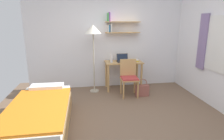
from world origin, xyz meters
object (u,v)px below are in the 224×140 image
desk (123,67)px  water_bottle (111,59)px  handbag (142,90)px  book_stack (135,60)px  laptop (123,60)px  bed (40,116)px  desk_chair (129,76)px  standing_lamp (93,33)px

desk → water_bottle: bearing=-167.9°
water_bottle → handbag: size_ratio=0.47×
water_bottle → book_stack: size_ratio=0.85×
laptop → book_stack: 0.36m
bed → desk_chair: bearing=34.7°
bed → handbag: bearing=28.2°
book_stack → handbag: book_stack is taller
desk → laptop: (-0.03, -0.00, 0.21)m
standing_lamp → water_bottle: bearing=2.2°
desk → standing_lamp: standing_lamp is taller
standing_lamp → laptop: bearing=6.4°
laptop → handbag: (0.38, -0.59, -0.66)m
desk → bed: bearing=-135.9°
bed → laptop: size_ratio=6.42×
standing_lamp → laptop: standing_lamp is taller
bed → laptop: laptop is taller
standing_lamp → desk_chair: bearing=-25.0°
desk → laptop: bearing=-173.3°
laptop → handbag: 0.97m
desk_chair → laptop: 0.58m
desk_chair → handbag: size_ratio=2.03×
desk_chair → desk: bearing=94.4°
desk_chair → standing_lamp: bearing=155.0°
standing_lamp → handbag: (1.15, -0.51, -1.38)m
desk → desk_chair: desk_chair is taller
desk → handbag: bearing=-59.4°
desk_chair → handbag: (0.32, -0.12, -0.34)m
desk → book_stack: size_ratio=4.03×
water_bottle → book_stack: water_bottle is taller
desk_chair → water_bottle: 0.67m
standing_lamp → laptop: 1.05m
desk_chair → book_stack: (0.29, 0.50, 0.30)m
bed → handbag: bed is taller
bed → water_bottle: size_ratio=9.49×
bed → desk_chair: size_ratio=2.20×
water_bottle → laptop: bearing=12.6°
bed → desk: desk is taller
bed → water_bottle: water_bottle is taller
standing_lamp → water_bottle: 0.81m
book_stack → handbag: (0.03, -0.62, -0.63)m
book_stack → bed: bearing=-140.3°
bed → water_bottle: (1.48, 1.69, 0.63)m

